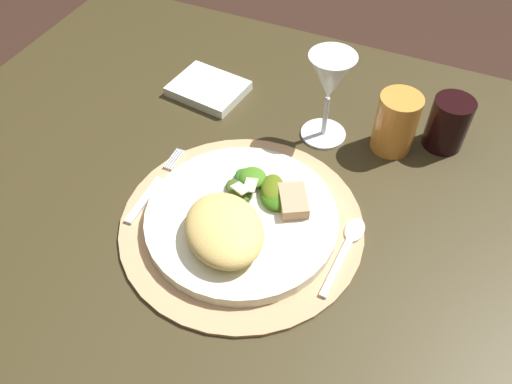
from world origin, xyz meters
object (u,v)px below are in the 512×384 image
at_px(dinner_plate, 242,218).
at_px(dark_tumbler, 448,123).
at_px(wine_glass, 330,81).
at_px(dining_table, 239,264).
at_px(amber_tumbler, 396,123).
at_px(napkin, 208,89).
at_px(fork, 153,188).
at_px(spoon, 349,242).

bearing_deg(dinner_plate, dark_tumbler, 51.63).
bearing_deg(wine_glass, dark_tumbler, 17.70).
relative_size(dinner_plate, dark_tumbler, 3.11).
xyz_separation_m(dining_table, amber_tumbler, (0.18, 0.21, 0.22)).
bearing_deg(wine_glass, napkin, 174.41).
bearing_deg(dinner_plate, wine_glass, 79.34).
height_order(dining_table, wine_glass, wine_glass).
distance_m(fork, napkin, 0.25).
height_order(spoon, wine_glass, wine_glass).
height_order(dinner_plate, napkin, dinner_plate).
xyz_separation_m(dinner_plate, dark_tumbler, (0.23, 0.29, 0.03)).
height_order(dinner_plate, amber_tumbler, amber_tumbler).
bearing_deg(wine_glass, dinner_plate, -100.66).
bearing_deg(amber_tumbler, spoon, -90.65).
relative_size(fork, dark_tumbler, 1.83).
relative_size(fork, wine_glass, 1.04).
xyz_separation_m(amber_tumbler, dark_tumbler, (0.08, 0.04, -0.01)).
bearing_deg(amber_tumbler, napkin, 179.45).
distance_m(napkin, dark_tumbler, 0.42).
height_order(spoon, amber_tumbler, amber_tumbler).
bearing_deg(spoon, dinner_plate, -169.53).
relative_size(dinner_plate, amber_tumbler, 2.75).
bearing_deg(dinner_plate, dining_table, 125.69).
relative_size(dining_table, amber_tumbler, 11.29).
bearing_deg(spoon, dark_tumbler, 73.30).
bearing_deg(spoon, amber_tumbler, 89.35).
relative_size(wine_glass, dark_tumbler, 1.76).
relative_size(dining_table, dinner_plate, 4.10).
height_order(dinner_plate, spoon, dinner_plate).
height_order(dinner_plate, wine_glass, wine_glass).
distance_m(fork, dark_tumbler, 0.48).
height_order(fork, dark_tumbler, dark_tumbler).
xyz_separation_m(dinner_plate, amber_tumbler, (0.15, 0.25, 0.03)).
bearing_deg(amber_tumbler, wine_glass, -170.11).
bearing_deg(wine_glass, fork, -130.30).
height_order(dining_table, spoon, spoon).
distance_m(fork, wine_glass, 0.31).
bearing_deg(dining_table, wine_glass, 69.22).
bearing_deg(fork, dark_tumbler, 37.12).
xyz_separation_m(napkin, wine_glass, (0.23, -0.02, 0.10)).
distance_m(wine_glass, amber_tumbler, 0.13).
bearing_deg(napkin, amber_tumbler, -0.55).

